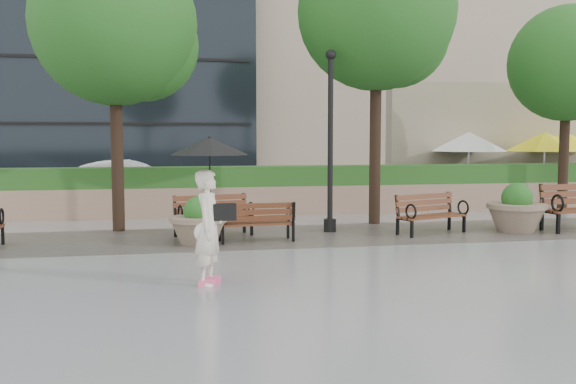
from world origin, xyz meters
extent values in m
plane|color=gray|center=(0.00, 0.00, 0.00)|extent=(100.00, 100.00, 0.00)
cube|color=#383330|center=(0.00, 3.00, 0.01)|extent=(28.00, 3.20, 0.01)
cube|color=#94765F|center=(0.00, 7.00, 0.40)|extent=(24.00, 0.80, 0.80)
cube|color=#27551C|center=(0.00, 7.00, 1.08)|extent=(24.00, 0.75, 0.55)
cube|color=tan|center=(9.50, 10.00, 2.00)|extent=(10.00, 0.60, 4.00)
cube|color=#27551C|center=(9.00, 7.80, 0.45)|extent=(8.00, 0.50, 0.90)
cube|color=black|center=(0.00, 11.00, 0.00)|extent=(40.00, 7.00, 0.00)
torus|color=black|center=(-6.16, 2.92, 0.58)|extent=(0.06, 0.35, 0.35)
cube|color=brown|center=(-1.90, 3.20, 0.41)|extent=(1.75, 0.88, 0.05)
cube|color=brown|center=(-1.96, 3.45, 0.70)|extent=(1.66, 0.50, 0.39)
cube|color=black|center=(-1.91, 3.22, 0.21)|extent=(1.77, 0.97, 0.43)
torus|color=black|center=(-2.63, 2.85, 0.58)|extent=(0.13, 0.35, 0.34)
torus|color=black|center=(-1.09, 3.22, 0.58)|extent=(0.13, 0.35, 0.34)
cube|color=brown|center=(-1.10, 2.40, 0.38)|extent=(1.58, 0.56, 0.04)
cube|color=brown|center=(-1.08, 2.16, 0.65)|extent=(1.56, 0.20, 0.36)
cube|color=black|center=(-1.10, 2.37, 0.20)|extent=(1.58, 0.65, 0.40)
torus|color=black|center=(-0.38, 2.60, 0.53)|extent=(0.06, 0.32, 0.32)
torus|color=black|center=(-1.84, 2.51, 0.53)|extent=(0.06, 0.32, 0.32)
cube|color=brown|center=(2.91, 2.66, 0.41)|extent=(1.73, 1.04, 0.05)
cube|color=brown|center=(2.82, 2.90, 0.69)|extent=(1.59, 0.68, 0.39)
cube|color=black|center=(2.90, 2.69, 0.21)|extent=(1.76, 1.13, 0.42)
torus|color=black|center=(2.23, 2.24, 0.57)|extent=(0.16, 0.34, 0.34)
torus|color=black|center=(3.70, 2.78, 0.57)|extent=(0.16, 0.34, 0.34)
torus|color=black|center=(5.66, 2.16, 0.69)|extent=(0.09, 0.42, 0.41)
cylinder|color=#7F6B56|center=(-2.28, 2.28, 0.52)|extent=(1.17, 1.17, 0.09)
sphere|color=#144815|center=(-2.28, 2.28, 0.68)|extent=(0.60, 0.60, 0.60)
cylinder|color=#7F6B56|center=(4.96, 2.66, 0.59)|extent=(1.34, 1.34, 0.11)
sphere|color=#144815|center=(4.96, 2.66, 0.78)|extent=(0.69, 0.69, 0.69)
cylinder|color=black|center=(0.75, 3.42, 1.97)|extent=(0.12, 0.12, 3.94)
cylinder|color=black|center=(0.75, 3.42, 0.15)|extent=(0.28, 0.28, 0.30)
sphere|color=black|center=(0.75, 3.42, 3.99)|extent=(0.24, 0.24, 0.24)
cylinder|color=black|center=(-4.00, 4.48, 2.20)|extent=(0.28, 0.28, 4.41)
sphere|color=#144815|center=(-4.00, 4.48, 4.72)|extent=(3.71, 3.71, 3.71)
sphere|color=#144815|center=(-3.40, 4.78, 4.28)|extent=(2.60, 2.60, 2.60)
cylinder|color=black|center=(2.19, 4.56, 2.44)|extent=(0.28, 0.28, 4.87)
sphere|color=#144815|center=(2.19, 4.56, 5.22)|extent=(3.86, 3.86, 3.86)
sphere|color=#144815|center=(2.79, 4.86, 4.74)|extent=(2.70, 2.70, 2.70)
cylinder|color=black|center=(8.41, 6.04, 1.99)|extent=(0.28, 0.28, 3.97)
sphere|color=#144815|center=(8.41, 6.04, 4.26)|extent=(3.29, 3.29, 3.29)
cylinder|color=black|center=(6.77, 8.70, 0.05)|extent=(0.40, 0.40, 0.10)
cylinder|color=#99999E|center=(6.77, 8.70, 1.10)|extent=(0.06, 0.06, 2.20)
cone|color=white|center=(6.77, 8.70, 2.00)|extent=(2.50, 2.50, 0.60)
cylinder|color=black|center=(9.22, 8.29, 0.05)|extent=(0.40, 0.40, 0.10)
cylinder|color=#99999E|center=(9.22, 8.29, 1.10)|extent=(0.06, 0.06, 2.20)
cone|color=yellow|center=(9.22, 8.29, 2.00)|extent=(2.50, 2.50, 0.60)
cylinder|color=black|center=(10.50, 9.09, 0.05)|extent=(0.40, 0.40, 0.10)
cylinder|color=#99999E|center=(10.50, 9.09, 1.10)|extent=(0.06, 0.06, 2.20)
cone|color=yellow|center=(10.50, 9.09, 2.00)|extent=(2.50, 2.50, 0.60)
imported|color=white|center=(-4.02, 9.81, 0.72)|extent=(4.51, 2.00, 1.44)
imported|color=beige|center=(-2.31, -1.27, 0.91)|extent=(0.67, 0.78, 1.81)
cube|color=#F2598C|center=(-2.26, -1.16, 0.05)|extent=(0.20, 0.27, 0.09)
cube|color=#F2598C|center=(-2.36, -1.40, 0.05)|extent=(0.20, 0.27, 0.09)
cube|color=black|center=(-2.09, -1.31, 1.08)|extent=(0.23, 0.36, 0.25)
sphere|color=white|center=(-2.36, -1.01, 0.74)|extent=(0.32, 0.32, 0.32)
cylinder|color=black|center=(-2.29, -1.22, 1.59)|extent=(0.02, 0.02, 0.96)
cone|color=black|center=(-2.29, -1.22, 2.04)|extent=(1.18, 1.18, 0.25)
camera|label=1|loc=(-2.94, -10.65, 2.19)|focal=40.00mm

